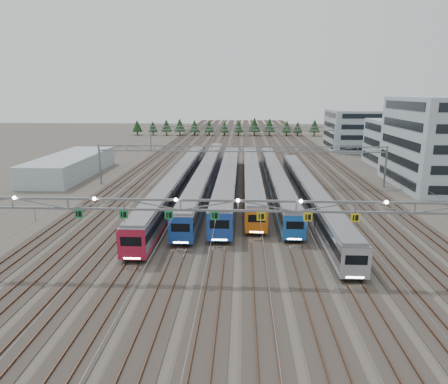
{
  "coord_description": "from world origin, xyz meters",
  "views": [
    {
      "loc": [
        0.38,
        -37.11,
        17.97
      ],
      "look_at": [
        -2.31,
        20.54,
        3.5
      ],
      "focal_mm": 32.0,
      "sensor_mm": 36.0,
      "label": 1
    }
  ],
  "objects_px": {
    "train_e": "(276,178)",
    "depot_bldg_south": "(448,143)",
    "train_c": "(228,178)",
    "train_d": "(252,175)",
    "gantry_far": "(241,131)",
    "train_b": "(206,174)",
    "depot_bldg_north": "(364,130)",
    "depot_bldg_mid": "(401,143)",
    "gantry_mid": "(241,153)",
    "train_f": "(309,192)",
    "gantry_near": "(237,208)",
    "west_shed": "(71,165)",
    "train_a": "(180,179)"
  },
  "relations": [
    {
      "from": "gantry_mid",
      "to": "depot_bldg_south",
      "type": "height_order",
      "value": "depot_bldg_south"
    },
    {
      "from": "train_b",
      "to": "depot_bldg_north",
      "type": "height_order",
      "value": "depot_bldg_north"
    },
    {
      "from": "depot_bldg_north",
      "to": "depot_bldg_south",
      "type": "bearing_deg",
      "value": -89.35
    },
    {
      "from": "train_b",
      "to": "train_e",
      "type": "relative_size",
      "value": 1.16
    },
    {
      "from": "depot_bldg_north",
      "to": "gantry_far",
      "type": "bearing_deg",
      "value": -169.1
    },
    {
      "from": "gantry_near",
      "to": "depot_bldg_north",
      "type": "distance_m",
      "value": 100.49
    },
    {
      "from": "train_f",
      "to": "depot_bldg_north",
      "type": "bearing_deg",
      "value": 67.3
    },
    {
      "from": "train_a",
      "to": "depot_bldg_mid",
      "type": "distance_m",
      "value": 58.83
    },
    {
      "from": "train_f",
      "to": "train_e",
      "type": "bearing_deg",
      "value": 111.5
    },
    {
      "from": "train_b",
      "to": "depot_bldg_south",
      "type": "distance_m",
      "value": 46.7
    },
    {
      "from": "depot_bldg_mid",
      "to": "train_b",
      "type": "bearing_deg",
      "value": -152.99
    },
    {
      "from": "depot_bldg_mid",
      "to": "depot_bldg_north",
      "type": "relative_size",
      "value": 0.73
    },
    {
      "from": "gantry_near",
      "to": "gantry_mid",
      "type": "distance_m",
      "value": 40.12
    },
    {
      "from": "train_b",
      "to": "train_d",
      "type": "bearing_deg",
      "value": -4.56
    },
    {
      "from": "train_b",
      "to": "gantry_near",
      "type": "relative_size",
      "value": 1.21
    },
    {
      "from": "train_a",
      "to": "gantry_near",
      "type": "relative_size",
      "value": 1.19
    },
    {
      "from": "train_c",
      "to": "depot_bldg_mid",
      "type": "xyz_separation_m",
      "value": [
        42.1,
        27.89,
        3.33
      ]
    },
    {
      "from": "train_c",
      "to": "gantry_far",
      "type": "height_order",
      "value": "gantry_far"
    },
    {
      "from": "gantry_far",
      "to": "west_shed",
      "type": "relative_size",
      "value": 1.88
    },
    {
      "from": "train_d",
      "to": "gantry_far",
      "type": "height_order",
      "value": "gantry_far"
    },
    {
      "from": "train_e",
      "to": "depot_bldg_north",
      "type": "bearing_deg",
      "value": 59.55
    },
    {
      "from": "depot_bldg_south",
      "to": "train_f",
      "type": "bearing_deg",
      "value": -152.74
    },
    {
      "from": "train_f",
      "to": "gantry_mid",
      "type": "bearing_deg",
      "value": 129.46
    },
    {
      "from": "depot_bldg_south",
      "to": "depot_bldg_mid",
      "type": "bearing_deg",
      "value": 89.18
    },
    {
      "from": "gantry_near",
      "to": "train_b",
      "type": "bearing_deg",
      "value": 99.36
    },
    {
      "from": "train_a",
      "to": "train_c",
      "type": "relative_size",
      "value": 1.17
    },
    {
      "from": "train_f",
      "to": "depot_bldg_north",
      "type": "distance_m",
      "value": 71.84
    },
    {
      "from": "train_e",
      "to": "depot_bldg_south",
      "type": "distance_m",
      "value": 33.54
    },
    {
      "from": "west_shed",
      "to": "gantry_mid",
      "type": "bearing_deg",
      "value": -12.61
    },
    {
      "from": "train_f",
      "to": "train_a",
      "type": "bearing_deg",
      "value": 158.17
    },
    {
      "from": "gantry_near",
      "to": "depot_bldg_south",
      "type": "distance_m",
      "value": 57.0
    },
    {
      "from": "west_shed",
      "to": "train_e",
      "type": "bearing_deg",
      "value": -13.51
    },
    {
      "from": "train_d",
      "to": "depot_bldg_mid",
      "type": "height_order",
      "value": "depot_bldg_mid"
    },
    {
      "from": "depot_bldg_mid",
      "to": "train_a",
      "type": "bearing_deg",
      "value": -150.46
    },
    {
      "from": "train_f",
      "to": "west_shed",
      "type": "height_order",
      "value": "west_shed"
    },
    {
      "from": "train_b",
      "to": "gantry_far",
      "type": "relative_size",
      "value": 1.21
    },
    {
      "from": "train_a",
      "to": "gantry_near",
      "type": "distance_m",
      "value": 37.5
    },
    {
      "from": "train_a",
      "to": "train_f",
      "type": "bearing_deg",
      "value": -21.83
    },
    {
      "from": "gantry_near",
      "to": "gantry_far",
      "type": "xyz_separation_m",
      "value": [
        0.05,
        85.12,
        -0.7
      ]
    },
    {
      "from": "train_c",
      "to": "train_d",
      "type": "distance_m",
      "value": 5.65
    },
    {
      "from": "gantry_mid",
      "to": "depot_bldg_north",
      "type": "distance_m",
      "value": 65.36
    },
    {
      "from": "gantry_far",
      "to": "depot_bldg_mid",
      "type": "xyz_separation_m",
      "value": [
        39.85,
        -20.69,
        -0.75
      ]
    },
    {
      "from": "train_e",
      "to": "west_shed",
      "type": "relative_size",
      "value": 1.96
    },
    {
      "from": "gantry_far",
      "to": "depot_bldg_south",
      "type": "relative_size",
      "value": 2.56
    },
    {
      "from": "depot_bldg_north",
      "to": "train_c",
      "type": "bearing_deg",
      "value": -126.29
    },
    {
      "from": "train_f",
      "to": "west_shed",
      "type": "distance_m",
      "value": 53.7
    },
    {
      "from": "gantry_mid",
      "to": "gantry_far",
      "type": "relative_size",
      "value": 1.0
    },
    {
      "from": "depot_bldg_mid",
      "to": "train_e",
      "type": "bearing_deg",
      "value": -141.26
    },
    {
      "from": "depot_bldg_south",
      "to": "depot_bldg_north",
      "type": "bearing_deg",
      "value": 90.65
    },
    {
      "from": "train_f",
      "to": "depot_bldg_south",
      "type": "bearing_deg",
      "value": 27.26
    }
  ]
}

